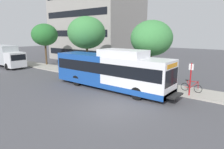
{
  "coord_description": "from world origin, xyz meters",
  "views": [
    {
      "loc": [
        -9.65,
        -7.56,
        4.95
      ],
      "look_at": [
        2.9,
        2.29,
        1.6
      ],
      "focal_mm": 31.11,
      "sensor_mm": 36.0,
      "label": 1
    }
  ],
  "objects_px": {
    "transit_bus": "(110,70)",
    "box_truck_background": "(6,56)",
    "street_tree_mid_block": "(87,33)",
    "street_tree_far_block": "(45,35)",
    "bus_stop_sign_pole": "(191,77)",
    "bicycle_parked": "(191,87)",
    "street_tree_near_stop": "(151,38)"
  },
  "relations": [
    {
      "from": "street_tree_near_stop",
      "to": "street_tree_mid_block",
      "type": "distance_m",
      "value": 8.93
    },
    {
      "from": "bus_stop_sign_pole",
      "to": "street_tree_far_block",
      "type": "relative_size",
      "value": 0.41
    },
    {
      "from": "street_tree_near_stop",
      "to": "street_tree_far_block",
      "type": "distance_m",
      "value": 18.5
    },
    {
      "from": "bicycle_parked",
      "to": "transit_bus",
      "type": "bearing_deg",
      "value": 116.8
    },
    {
      "from": "bicycle_parked",
      "to": "street_tree_near_stop",
      "type": "relative_size",
      "value": 0.29
    },
    {
      "from": "transit_bus",
      "to": "bicycle_parked",
      "type": "relative_size",
      "value": 6.96
    },
    {
      "from": "street_tree_mid_block",
      "to": "street_tree_far_block",
      "type": "distance_m",
      "value": 9.59
    },
    {
      "from": "transit_bus",
      "to": "box_truck_background",
      "type": "bearing_deg",
      "value": 91.34
    },
    {
      "from": "bus_stop_sign_pole",
      "to": "box_truck_background",
      "type": "distance_m",
      "value": 26.06
    },
    {
      "from": "bus_stop_sign_pole",
      "to": "bicycle_parked",
      "type": "bearing_deg",
      "value": 9.2
    },
    {
      "from": "transit_bus",
      "to": "street_tree_far_block",
      "type": "height_order",
      "value": "street_tree_far_block"
    },
    {
      "from": "bicycle_parked",
      "to": "box_truck_background",
      "type": "relative_size",
      "value": 0.25
    },
    {
      "from": "bicycle_parked",
      "to": "box_truck_background",
      "type": "distance_m",
      "value": 26.04
    },
    {
      "from": "bus_stop_sign_pole",
      "to": "street_tree_near_stop",
      "type": "height_order",
      "value": "street_tree_near_stop"
    },
    {
      "from": "transit_bus",
      "to": "bus_stop_sign_pole",
      "type": "xyz_separation_m",
      "value": [
        2.02,
        -6.46,
        -0.05
      ]
    },
    {
      "from": "street_tree_far_block",
      "to": "bicycle_parked",
      "type": "bearing_deg",
      "value": -92.96
    },
    {
      "from": "street_tree_mid_block",
      "to": "street_tree_near_stop",
      "type": "bearing_deg",
      "value": -89.89
    },
    {
      "from": "bus_stop_sign_pole",
      "to": "transit_bus",
      "type": "bearing_deg",
      "value": 107.37
    },
    {
      "from": "transit_bus",
      "to": "street_tree_near_stop",
      "type": "bearing_deg",
      "value": -25.26
    },
    {
      "from": "bicycle_parked",
      "to": "street_tree_mid_block",
      "type": "height_order",
      "value": "street_tree_mid_block"
    },
    {
      "from": "transit_bus",
      "to": "bicycle_parked",
      "type": "bearing_deg",
      "value": -63.2
    },
    {
      "from": "bus_stop_sign_pole",
      "to": "box_truck_background",
      "type": "height_order",
      "value": "box_truck_background"
    },
    {
      "from": "bus_stop_sign_pole",
      "to": "bicycle_parked",
      "type": "distance_m",
      "value": 1.59
    },
    {
      "from": "bicycle_parked",
      "to": "box_truck_background",
      "type": "xyz_separation_m",
      "value": [
        -3.62,
        25.76,
        1.18
      ]
    },
    {
      "from": "bus_stop_sign_pole",
      "to": "street_tree_near_stop",
      "type": "xyz_separation_m",
      "value": [
        2.05,
        4.54,
        2.87
      ]
    },
    {
      "from": "bicycle_parked",
      "to": "street_tree_near_stop",
      "type": "xyz_separation_m",
      "value": [
        0.9,
        4.35,
        3.96
      ]
    },
    {
      "from": "transit_bus",
      "to": "box_truck_background",
      "type": "relative_size",
      "value": 1.75
    },
    {
      "from": "box_truck_background",
      "to": "street_tree_mid_block",
      "type": "bearing_deg",
      "value": -70.18
    },
    {
      "from": "street_tree_near_stop",
      "to": "bicycle_parked",
      "type": "bearing_deg",
      "value": -101.64
    },
    {
      "from": "bicycle_parked",
      "to": "street_tree_far_block",
      "type": "xyz_separation_m",
      "value": [
        1.18,
        22.85,
        4.24
      ]
    },
    {
      "from": "street_tree_far_block",
      "to": "box_truck_background",
      "type": "relative_size",
      "value": 0.91
    },
    {
      "from": "bus_stop_sign_pole",
      "to": "street_tree_far_block",
      "type": "height_order",
      "value": "street_tree_far_block"
    }
  ]
}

